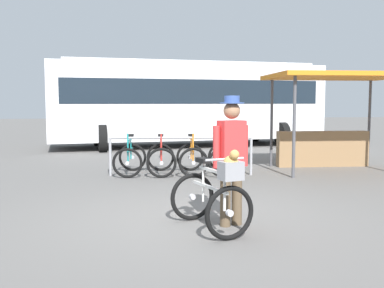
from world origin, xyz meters
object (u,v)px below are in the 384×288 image
person_with_featured_bike (231,155)px  bus_distant (188,99)px  racked_bike_red (161,158)px  racked_bike_lime (222,158)px  racked_bike_orange (192,158)px  featured_bicycle (214,194)px  racked_bike_teal (130,158)px  market_stall (330,112)px

person_with_featured_bike → bus_distant: bus_distant is taller
racked_bike_red → bus_distant: size_ratio=0.11×
racked_bike_red → person_with_featured_bike: bearing=-81.7°
racked_bike_lime → racked_bike_red: bearing=174.3°
racked_bike_red → racked_bike_orange: size_ratio=1.00×
racked_bike_red → racked_bike_lime: 1.40m
racked_bike_red → featured_bicycle: bearing=-85.6°
racked_bike_teal → racked_bike_red: size_ratio=1.06×
racked_bike_lime → racked_bike_orange: bearing=174.3°
person_with_featured_bike → racked_bike_lime: bearing=80.0°
racked_bike_orange → person_with_featured_bike: person_with_featured_bike is taller
racked_bike_orange → market_stall: size_ratio=0.35×
racked_bike_orange → featured_bicycle: featured_bicycle is taller
featured_bicycle → bus_distant: 11.33m
racked_bike_lime → bus_distant: bearing=89.5°
racked_bike_teal → person_with_featured_bike: bearing=-73.4°
racked_bike_teal → racked_bike_orange: (1.39, -0.14, 0.00)m
racked_bike_teal → racked_bike_red: (0.70, -0.07, 0.00)m
racked_bike_teal → person_with_featured_bike: (1.34, -4.47, 0.58)m
racked_bike_lime → bus_distant: size_ratio=0.11×
racked_bike_lime → person_with_featured_bike: 4.36m
racked_bike_lime → person_with_featured_bike: person_with_featured_bike is taller
racked_bike_orange → bus_distant: bus_distant is taller
racked_bike_red → person_with_featured_bike: person_with_featured_bike is taller
racked_bike_red → racked_bike_lime: (1.39, -0.14, -0.00)m
racked_bike_orange → person_with_featured_bike: (-0.06, -4.33, 0.58)m
racked_bike_orange → featured_bicycle: (-0.34, -4.60, 0.12)m
market_stall → racked_bike_red: bearing=-175.5°
racked_bike_teal → market_stall: market_stall is taller
featured_bicycle → market_stall: 6.35m
market_stall → racked_bike_orange: bearing=-173.5°
racked_bike_orange → racked_bike_red: bearing=174.3°
racked_bike_lime → person_with_featured_bike: bearing=-100.0°
featured_bicycle → person_with_featured_bike: person_with_featured_bike is taller
racked_bike_orange → featured_bicycle: 4.62m
racked_bike_orange → market_stall: 3.64m
racked_bike_red → racked_bike_lime: same height
racked_bike_teal → racked_bike_orange: bearing=-5.7°
racked_bike_orange → racked_bike_lime: size_ratio=0.95×
bus_distant → racked_bike_teal: bearing=-108.3°
racked_bike_lime → market_stall: market_stall is taller
racked_bike_lime → market_stall: (2.77, 0.47, 1.03)m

